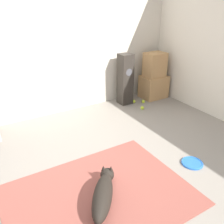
{
  "coord_description": "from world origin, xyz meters",
  "views": [
    {
      "loc": [
        -0.99,
        -1.95,
        1.94
      ],
      "look_at": [
        0.65,
        0.76,
        0.45
      ],
      "focal_mm": 40.0,
      "sensor_mm": 36.0,
      "label": 1
    }
  ],
  "objects_px": {
    "tennis_ball_by_boxes": "(134,101)",
    "frisbee": "(192,163)",
    "cardboard_box_upper": "(155,65)",
    "cardboard_box_lower": "(154,87)",
    "dog": "(103,194)",
    "floor_speaker": "(125,79)",
    "tennis_ball_near_speaker": "(142,108)",
    "tennis_ball_loose_on_carpet": "(143,101)"
  },
  "relations": [
    {
      "from": "cardboard_box_lower",
      "to": "tennis_ball_near_speaker",
      "type": "distance_m",
      "value": 0.72
    },
    {
      "from": "dog",
      "to": "tennis_ball_loose_on_carpet",
      "type": "relative_size",
      "value": 12.36
    },
    {
      "from": "cardboard_box_upper",
      "to": "floor_speaker",
      "type": "bearing_deg",
      "value": 175.45
    },
    {
      "from": "dog",
      "to": "tennis_ball_by_boxes",
      "type": "relative_size",
      "value": 12.36
    },
    {
      "from": "cardboard_box_lower",
      "to": "tennis_ball_loose_on_carpet",
      "type": "height_order",
      "value": "cardboard_box_lower"
    },
    {
      "from": "cardboard_box_upper",
      "to": "tennis_ball_near_speaker",
      "type": "distance_m",
      "value": 0.94
    },
    {
      "from": "floor_speaker",
      "to": "tennis_ball_by_boxes",
      "type": "bearing_deg",
      "value": -33.5
    },
    {
      "from": "dog",
      "to": "cardboard_box_upper",
      "type": "xyz_separation_m",
      "value": [
        2.3,
        2.01,
        0.57
      ]
    },
    {
      "from": "tennis_ball_near_speaker",
      "to": "tennis_ball_loose_on_carpet",
      "type": "height_order",
      "value": "same"
    },
    {
      "from": "tennis_ball_by_boxes",
      "to": "frisbee",
      "type": "bearing_deg",
      "value": -104.47
    },
    {
      "from": "cardboard_box_lower",
      "to": "floor_speaker",
      "type": "xyz_separation_m",
      "value": [
        -0.68,
        0.04,
        0.26
      ]
    },
    {
      "from": "floor_speaker",
      "to": "tennis_ball_loose_on_carpet",
      "type": "height_order",
      "value": "floor_speaker"
    },
    {
      "from": "dog",
      "to": "floor_speaker",
      "type": "relative_size",
      "value": 0.84
    },
    {
      "from": "dog",
      "to": "tennis_ball_loose_on_carpet",
      "type": "height_order",
      "value": "dog"
    },
    {
      "from": "cardboard_box_upper",
      "to": "tennis_ball_near_speaker",
      "type": "xyz_separation_m",
      "value": [
        -0.56,
        -0.38,
        -0.65
      ]
    },
    {
      "from": "cardboard_box_lower",
      "to": "tennis_ball_by_boxes",
      "type": "xyz_separation_m",
      "value": [
        -0.53,
        -0.06,
        -0.19
      ]
    },
    {
      "from": "tennis_ball_by_boxes",
      "to": "cardboard_box_lower",
      "type": "bearing_deg",
      "value": 6.1
    },
    {
      "from": "frisbee",
      "to": "cardboard_box_upper",
      "type": "bearing_deg",
      "value": 63.22
    },
    {
      "from": "dog",
      "to": "cardboard_box_lower",
      "type": "height_order",
      "value": "cardboard_box_lower"
    },
    {
      "from": "tennis_ball_loose_on_carpet",
      "to": "tennis_ball_by_boxes",
      "type": "bearing_deg",
      "value": 148.59
    },
    {
      "from": "frisbee",
      "to": "dog",
      "type": "bearing_deg",
      "value": 179.41
    },
    {
      "from": "tennis_ball_by_boxes",
      "to": "tennis_ball_loose_on_carpet",
      "type": "height_order",
      "value": "same"
    },
    {
      "from": "dog",
      "to": "frisbee",
      "type": "bearing_deg",
      "value": -0.59
    },
    {
      "from": "frisbee",
      "to": "floor_speaker",
      "type": "bearing_deg",
      "value": 80.16
    },
    {
      "from": "floor_speaker",
      "to": "tennis_ball_near_speaker",
      "type": "bearing_deg",
      "value": -76.46
    },
    {
      "from": "tennis_ball_by_boxes",
      "to": "tennis_ball_loose_on_carpet",
      "type": "relative_size",
      "value": 1.0
    },
    {
      "from": "tennis_ball_near_speaker",
      "to": "tennis_ball_loose_on_carpet",
      "type": "bearing_deg",
      "value": 48.92
    },
    {
      "from": "cardboard_box_lower",
      "to": "tennis_ball_by_boxes",
      "type": "bearing_deg",
      "value": -173.9
    },
    {
      "from": "cardboard_box_lower",
      "to": "floor_speaker",
      "type": "bearing_deg",
      "value": 176.4
    },
    {
      "from": "frisbee",
      "to": "cardboard_box_lower",
      "type": "distance_m",
      "value": 2.29
    },
    {
      "from": "dog",
      "to": "tennis_ball_by_boxes",
      "type": "bearing_deg",
      "value": 47.56
    },
    {
      "from": "dog",
      "to": "tennis_ball_loose_on_carpet",
      "type": "xyz_separation_m",
      "value": [
        1.95,
        1.86,
        -0.09
      ]
    },
    {
      "from": "cardboard_box_lower",
      "to": "tennis_ball_near_speaker",
      "type": "height_order",
      "value": "cardboard_box_lower"
    },
    {
      "from": "frisbee",
      "to": "tennis_ball_by_boxes",
      "type": "height_order",
      "value": "tennis_ball_by_boxes"
    },
    {
      "from": "dog",
      "to": "frisbee",
      "type": "relative_size",
      "value": 3.01
    },
    {
      "from": "dog",
      "to": "tennis_ball_by_boxes",
      "type": "xyz_separation_m",
      "value": [
        1.79,
        1.96,
        -0.09
      ]
    },
    {
      "from": "frisbee",
      "to": "tennis_ball_near_speaker",
      "type": "relative_size",
      "value": 4.1
    },
    {
      "from": "cardboard_box_upper",
      "to": "cardboard_box_lower",
      "type": "bearing_deg",
      "value": 28.18
    },
    {
      "from": "tennis_ball_loose_on_carpet",
      "to": "dog",
      "type": "bearing_deg",
      "value": -136.32
    },
    {
      "from": "frisbee",
      "to": "cardboard_box_lower",
      "type": "xyz_separation_m",
      "value": [
        1.04,
        2.03,
        0.21
      ]
    },
    {
      "from": "dog",
      "to": "cardboard_box_upper",
      "type": "distance_m",
      "value": 3.1
    },
    {
      "from": "cardboard_box_upper",
      "to": "tennis_ball_loose_on_carpet",
      "type": "relative_size",
      "value": 7.15
    }
  ]
}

